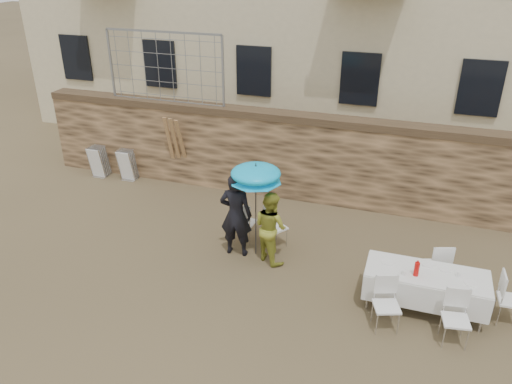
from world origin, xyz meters
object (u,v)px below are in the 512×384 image
(banquet_table, at_px, (427,275))
(table_chair_side, at_px, (511,299))
(umbrella, at_px, (256,176))
(couple_chair_left, at_px, (245,221))
(chair_stack_right, at_px, (130,163))
(soda_bottle, at_px, (417,269))
(table_chair_back, at_px, (437,264))
(couple_chair_right, at_px, (276,226))
(chair_stack_left, at_px, (102,159))
(man_suit, at_px, (236,215))
(woman_dress, at_px, (271,227))
(table_chair_front_right, at_px, (456,319))
(table_chair_front_left, at_px, (387,305))

(banquet_table, relative_size, table_chair_side, 2.19)
(umbrella, height_order, table_chair_side, umbrella)
(couple_chair_left, relative_size, chair_stack_right, 1.04)
(soda_bottle, xyz_separation_m, table_chair_back, (0.40, 0.95, -0.43))
(couple_chair_right, xyz_separation_m, chair_stack_left, (-5.78, 2.11, -0.02))
(man_suit, height_order, table_chair_side, man_suit)
(chair_stack_left, bearing_deg, man_suit, -27.60)
(woman_dress, relative_size, chair_stack_left, 1.69)
(umbrella, distance_m, table_chair_front_right, 4.40)
(couple_chair_left, relative_size, banquet_table, 0.46)
(woman_dress, distance_m, banquet_table, 3.14)
(man_suit, distance_m, table_chair_back, 4.05)
(couple_chair_left, bearing_deg, umbrella, 134.89)
(table_chair_front_right, height_order, table_chair_back, same)
(couple_chair_right, relative_size, table_chair_front_right, 1.00)
(couple_chair_right, height_order, table_chair_side, same)
(table_chair_back, xyz_separation_m, chair_stack_right, (-8.20, 2.49, -0.02))
(woman_dress, distance_m, couple_chair_right, 0.63)
(table_chair_side, bearing_deg, banquet_table, 91.09)
(woman_dress, bearing_deg, couple_chair_left, -2.91)
(couple_chair_right, distance_m, table_chair_side, 4.65)
(soda_bottle, bearing_deg, chair_stack_right, 156.19)
(umbrella, relative_size, table_chair_back, 2.01)
(woman_dress, distance_m, chair_stack_right, 5.61)
(table_chair_back, distance_m, chair_stack_right, 8.58)
(umbrella, xyz_separation_m, chair_stack_left, (-5.48, 2.56, -1.35))
(banquet_table, height_order, chair_stack_left, chair_stack_left)
(soda_bottle, xyz_separation_m, chair_stack_right, (-7.80, 3.44, -0.45))
(couple_chair_left, bearing_deg, couple_chair_right, -176.74)
(table_chair_front_left, distance_m, table_chair_front_right, 1.10)
(man_suit, distance_m, chair_stack_right, 4.97)
(couple_chair_left, height_order, soda_bottle, soda_bottle)
(umbrella, bearing_deg, banquet_table, -12.16)
(chair_stack_right, bearing_deg, table_chair_side, -18.76)
(woman_dress, bearing_deg, chair_stack_right, 5.03)
(man_suit, distance_m, table_chair_side, 5.27)
(man_suit, bearing_deg, couple_chair_left, -94.35)
(table_chair_front_right, xyz_separation_m, table_chair_back, (-0.30, 1.55, 0.00))
(couple_chair_right, height_order, table_chair_front_left, same)
(umbrella, xyz_separation_m, table_chair_back, (3.63, 0.06, -1.33))
(umbrella, relative_size, table_chair_front_left, 2.01)
(table_chair_front_right, bearing_deg, chair_stack_right, 145.40)
(soda_bottle, height_order, chair_stack_left, soda_bottle)
(table_chair_front_right, distance_m, chair_stack_left, 10.24)
(couple_chair_right, bearing_deg, chair_stack_left, 14.84)
(banquet_table, height_order, table_chair_front_right, table_chair_front_right)
(umbrella, bearing_deg, man_suit, -165.96)
(couple_chair_left, distance_m, chair_stack_right, 4.68)
(banquet_table, bearing_deg, table_chair_front_left, -128.66)
(table_chair_front_left, distance_m, chair_stack_left, 9.24)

